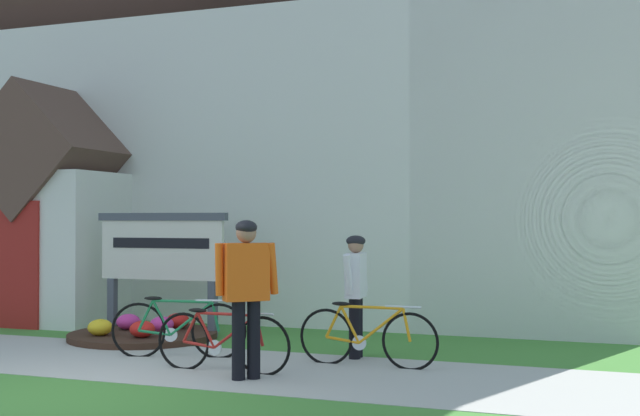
{
  "coord_description": "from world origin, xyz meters",
  "views": [
    {
      "loc": [
        5.42,
        -6.8,
        1.8
      ],
      "look_at": [
        1.53,
        3.95,
        1.96
      ],
      "focal_mm": 44.87,
      "sensor_mm": 36.0,
      "label": 1
    }
  ],
  "objects_px": {
    "bicycle_green": "(222,341)",
    "cyclist_in_white_jersey": "(356,287)",
    "church_sign": "(162,251)",
    "bicycle_silver": "(367,337)",
    "bicycle_black": "(178,329)",
    "cyclist_in_orange_jersey": "(246,285)"
  },
  "relations": [
    {
      "from": "cyclist_in_white_jersey",
      "to": "bicycle_black",
      "type": "bearing_deg",
      "value": -161.89
    },
    {
      "from": "church_sign",
      "to": "bicycle_green",
      "type": "xyz_separation_m",
      "value": [
        2.29,
        -2.44,
        -0.93
      ]
    },
    {
      "from": "bicycle_silver",
      "to": "bicycle_green",
      "type": "xyz_separation_m",
      "value": [
        -1.51,
        -0.9,
        -0.01
      ]
    },
    {
      "from": "church_sign",
      "to": "bicycle_green",
      "type": "bearing_deg",
      "value": -46.81
    },
    {
      "from": "bicycle_black",
      "to": "cyclist_in_white_jersey",
      "type": "xyz_separation_m",
      "value": [
        2.19,
        0.72,
        0.54
      ]
    },
    {
      "from": "church_sign",
      "to": "cyclist_in_white_jersey",
      "type": "height_order",
      "value": "church_sign"
    },
    {
      "from": "bicycle_silver",
      "to": "cyclist_in_white_jersey",
      "type": "relative_size",
      "value": 1.12
    },
    {
      "from": "bicycle_green",
      "to": "cyclist_in_orange_jersey",
      "type": "bearing_deg",
      "value": -35.15
    },
    {
      "from": "bicycle_green",
      "to": "bicycle_silver",
      "type": "bearing_deg",
      "value": 30.9
    },
    {
      "from": "bicycle_black",
      "to": "cyclist_in_white_jersey",
      "type": "height_order",
      "value": "cyclist_in_white_jersey"
    },
    {
      "from": "cyclist_in_orange_jersey",
      "to": "cyclist_in_white_jersey",
      "type": "relative_size",
      "value": 1.13
    },
    {
      "from": "church_sign",
      "to": "cyclist_in_orange_jersey",
      "type": "relative_size",
      "value": 1.25
    },
    {
      "from": "bicycle_silver",
      "to": "bicycle_black",
      "type": "bearing_deg",
      "value": -174.84
    },
    {
      "from": "bicycle_black",
      "to": "bicycle_silver",
      "type": "bearing_deg",
      "value": 5.16
    },
    {
      "from": "cyclist_in_orange_jersey",
      "to": "cyclist_in_white_jersey",
      "type": "bearing_deg",
      "value": 66.65
    },
    {
      "from": "cyclist_in_orange_jersey",
      "to": "cyclist_in_white_jersey",
      "type": "xyz_separation_m",
      "value": [
        0.75,
        1.73,
        -0.15
      ]
    },
    {
      "from": "church_sign",
      "to": "bicycle_green",
      "type": "height_order",
      "value": "church_sign"
    },
    {
      "from": "bicycle_green",
      "to": "cyclist_in_white_jersey",
      "type": "distance_m",
      "value": 1.93
    },
    {
      "from": "bicycle_silver",
      "to": "bicycle_green",
      "type": "distance_m",
      "value": 1.76
    },
    {
      "from": "bicycle_green",
      "to": "cyclist_in_white_jersey",
      "type": "bearing_deg",
      "value": 48.94
    },
    {
      "from": "bicycle_green",
      "to": "cyclist_in_white_jersey",
      "type": "xyz_separation_m",
      "value": [
        1.22,
        1.4,
        0.56
      ]
    },
    {
      "from": "bicycle_black",
      "to": "cyclist_in_orange_jersey",
      "type": "xyz_separation_m",
      "value": [
        1.45,
        -1.01,
        0.69
      ]
    }
  ]
}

